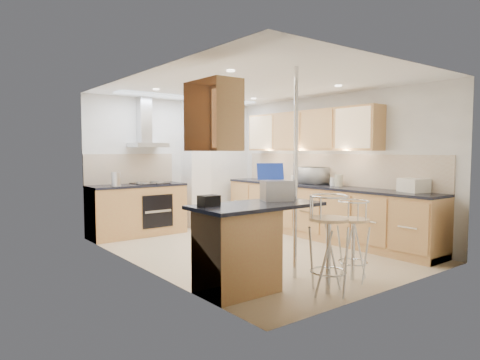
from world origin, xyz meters
TOP-DOWN VIEW (x-y plane):
  - ground at (0.00, 0.00)m, footprint 4.80×4.80m
  - room_shell at (0.32, 0.38)m, footprint 3.64×4.84m
  - right_counter at (1.50, 0.00)m, footprint 0.63×4.40m
  - back_counter at (-0.95, 2.10)m, footprint 1.70×0.63m
  - peninsula at (-1.12, -1.45)m, footprint 1.47×0.72m
  - microwave at (1.64, 0.27)m, footprint 0.41×0.57m
  - laptop at (-0.74, -1.36)m, footprint 0.42×0.37m
  - bag at (-1.64, -1.28)m, footprint 0.21×0.16m
  - bar_stool_near at (-0.65, -2.07)m, footprint 0.56×0.56m
  - bar_stool_end at (-0.05, -1.93)m, footprint 0.54×0.54m
  - jar_a at (1.54, 0.43)m, footprint 0.13×0.13m
  - jar_b at (1.56, 0.69)m, footprint 0.12×0.12m
  - jar_c at (1.58, -0.36)m, footprint 0.16×0.16m
  - jar_d at (1.59, -0.23)m, footprint 0.11×0.11m
  - bread_bin at (1.66, -1.67)m, footprint 0.39×0.45m
  - kettle at (-1.39, 1.93)m, footprint 0.16×0.16m

SIDE VIEW (x-z plane):
  - ground at x=0.00m, z-range 0.00..0.00m
  - back_counter at x=-0.95m, z-range 0.00..0.92m
  - right_counter at x=1.50m, z-range 0.00..0.92m
  - peninsula at x=-1.12m, z-range 0.01..0.95m
  - bar_stool_end at x=-0.05m, z-range 0.00..0.95m
  - bar_stool_near at x=-0.65m, z-range 0.00..1.07m
  - jar_b at x=1.56m, z-range 0.92..1.05m
  - jar_d at x=1.59m, z-range 0.92..1.06m
  - bag at x=-1.64m, z-range 0.94..1.05m
  - jar_a at x=1.54m, z-range 0.92..1.09m
  - bread_bin at x=1.66m, z-range 0.92..1.12m
  - jar_c at x=1.58m, z-range 0.92..1.12m
  - kettle at x=-1.39m, z-range 0.92..1.16m
  - laptop at x=-0.74m, z-range 0.94..1.18m
  - microwave at x=1.64m, z-range 0.92..1.22m
  - room_shell at x=0.32m, z-range 0.29..2.80m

